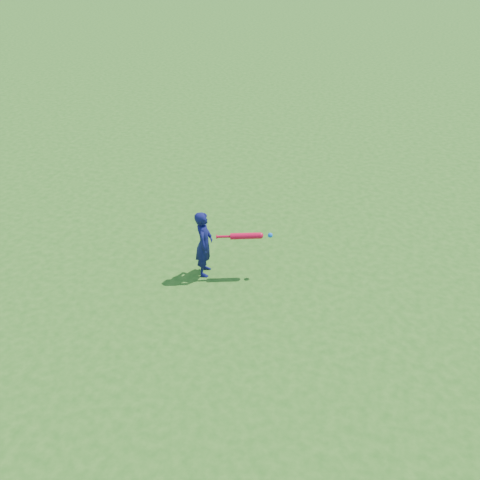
{
  "coord_description": "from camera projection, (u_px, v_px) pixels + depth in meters",
  "views": [
    {
      "loc": [
        1.78,
        -5.76,
        4.54
      ],
      "look_at": [
        -0.27,
        0.12,
        0.54
      ],
      "focal_mm": 40.0,
      "sensor_mm": 36.0,
      "label": 1
    }
  ],
  "objects": [
    {
      "name": "child",
      "position": [
        204.0,
        244.0,
        7.41
      ],
      "size": [
        0.31,
        0.41,
        0.99
      ],
      "primitive_type": "imported",
      "rotation": [
        0.0,
        0.0,
        1.81
      ],
      "color": "#10124B",
      "rests_on": "ground"
    },
    {
      "name": "ground",
      "position": [
        255.0,
        280.0,
        7.53
      ],
      "size": [
        80.0,
        80.0,
        0.0
      ],
      "primitive_type": "plane",
      "color": "#265E16",
      "rests_on": "ground"
    },
    {
      "name": "bat_swing",
      "position": [
        248.0,
        236.0,
        7.32
      ],
      "size": [
        0.73,
        0.34,
        0.09
      ],
      "rotation": [
        0.0,
        0.0,
        0.39
      ],
      "color": "red",
      "rests_on": "ground"
    }
  ]
}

